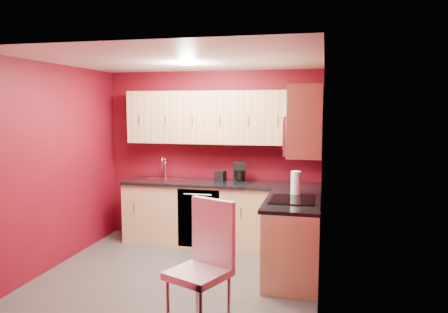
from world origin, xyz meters
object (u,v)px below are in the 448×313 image
at_px(coffee_maker, 240,173).
at_px(dining_chair, 198,267).
at_px(paper_towel, 296,183).
at_px(microwave, 304,135).
at_px(napkin_holder, 220,176).
at_px(sink, 161,177).

distance_m(coffee_maker, dining_chair, 2.44).
bearing_deg(coffee_maker, paper_towel, -57.82).
distance_m(microwave, napkin_holder, 1.77).
distance_m(napkin_holder, dining_chair, 2.55).
height_order(sink, paper_towel, sink).
xyz_separation_m(coffee_maker, dining_chair, (0.08, -2.39, -0.48)).
relative_size(microwave, sink, 1.46).
bearing_deg(dining_chair, napkin_holder, 122.79).
bearing_deg(napkin_holder, dining_chair, -80.98).
xyz_separation_m(coffee_maker, napkin_holder, (-0.31, 0.10, -0.07)).
height_order(microwave, paper_towel, microwave).
bearing_deg(napkin_holder, microwave, -41.77).
xyz_separation_m(sink, coffee_maker, (1.18, -0.02, 0.11)).
height_order(microwave, sink, microwave).
relative_size(sink, napkin_holder, 3.61).
relative_size(paper_towel, dining_chair, 0.25).
height_order(coffee_maker, napkin_holder, coffee_maker).
bearing_deg(dining_chair, microwave, 83.24).
height_order(microwave, coffee_maker, microwave).
xyz_separation_m(sink, dining_chair, (1.27, -2.40, -0.37)).
distance_m(sink, paper_towel, 2.12).
bearing_deg(napkin_holder, sink, -174.30).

